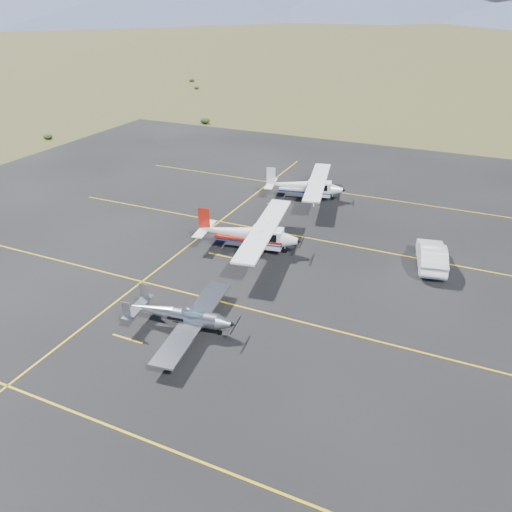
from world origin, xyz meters
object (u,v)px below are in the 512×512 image
Objects in this scene: aircraft_low_wing at (184,316)px; sedan at (432,255)px; aircraft_plain at (306,186)px; aircraft_cessna at (249,233)px.

aircraft_low_wing is 17.98m from sedan.
sedan is (12.45, -9.02, -0.37)m from aircraft_plain.
aircraft_low_wing reaches higher than sedan.
aircraft_low_wing is 0.79× the size of aircraft_plain.
aircraft_cessna is (-0.90, 10.72, 0.41)m from aircraft_low_wing.
sedan is at bearing 41.35° from aircraft_low_wing.
aircraft_plain is at bearing 79.55° from aircraft_cessna.
aircraft_low_wing is at bearing 37.53° from sedan.
aircraft_cessna is at bearing 1.15° from sedan.
aircraft_low_wing is 22.59m from aircraft_plain.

